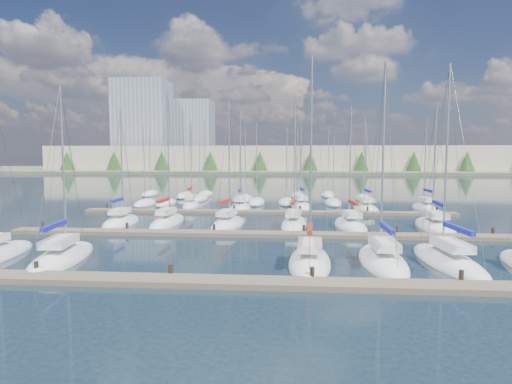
# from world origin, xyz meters

# --- Properties ---
(ground) EXTENTS (400.00, 400.00, 0.00)m
(ground) POSITION_xyz_m (0.00, 60.00, 0.00)
(ground) COLOR #1A2934
(ground) RESTS_ON ground
(dock_near) EXTENTS (44.00, 1.93, 1.10)m
(dock_near) POSITION_xyz_m (0.00, 2.01, 0.15)
(dock_near) COLOR #6B5E4C
(dock_near) RESTS_ON ground
(dock_mid) EXTENTS (44.00, 1.93, 1.10)m
(dock_mid) POSITION_xyz_m (0.00, 16.01, 0.15)
(dock_mid) COLOR #6B5E4C
(dock_mid) RESTS_ON ground
(dock_far) EXTENTS (44.00, 1.93, 1.10)m
(dock_far) POSITION_xyz_m (0.00, 30.01, 0.15)
(dock_far) COLOR #6B5E4C
(dock_far) RESTS_ON ground
(sailboat_l) EXTENTS (3.31, 8.30, 12.37)m
(sailboat_l) POSITION_xyz_m (8.63, 21.10, 0.18)
(sailboat_l) COLOR white
(sailboat_l) RESTS_ON ground
(sailboat_k) EXTENTS (3.16, 9.12, 13.57)m
(sailboat_k) POSITION_xyz_m (3.17, 21.29, 0.19)
(sailboat_k) COLOR white
(sailboat_k) RESTS_ON ground
(sailboat_e) EXTENTS (2.93, 8.73, 13.75)m
(sailboat_e) POSITION_xyz_m (8.77, 7.32, 0.18)
(sailboat_e) COLOR white
(sailboat_e) RESTS_ON ground
(sailboat_m) EXTENTS (3.27, 9.35, 12.76)m
(sailboat_m) POSITION_xyz_m (16.56, 21.10, 0.17)
(sailboat_m) COLOR white
(sailboat_m) RESTS_ON ground
(sailboat_f) EXTENTS (3.42, 9.80, 13.61)m
(sailboat_f) POSITION_xyz_m (12.95, 7.51, 0.18)
(sailboat_f) COLOR white
(sailboat_f) RESTS_ON ground
(sailboat_o) EXTENTS (2.97, 7.18, 13.35)m
(sailboat_o) POSITION_xyz_m (-3.58, 33.80, 0.19)
(sailboat_o) COLOR white
(sailboat_o) RESTS_ON ground
(sailboat_p) EXTENTS (3.30, 7.64, 12.72)m
(sailboat_p) POSITION_xyz_m (4.25, 35.94, 0.19)
(sailboat_p) COLOR white
(sailboat_p) RESTS_ON ground
(sailboat_q) EXTENTS (3.10, 7.73, 11.18)m
(sailboat_q) POSITION_xyz_m (12.38, 34.11, 0.17)
(sailboat_q) COLOR white
(sailboat_q) RESTS_ON ground
(sailboat_i) EXTENTS (2.65, 8.76, 14.19)m
(sailboat_i) POSITION_xyz_m (-9.64, 21.68, 0.19)
(sailboat_i) COLOR white
(sailboat_i) RESTS_ON ground
(sailboat_j) EXTENTS (3.67, 7.97, 13.01)m
(sailboat_j) POSITION_xyz_m (-3.34, 20.96, 0.18)
(sailboat_j) COLOR white
(sailboat_j) RESTS_ON ground
(sailboat_r) EXTENTS (2.49, 7.50, 12.35)m
(sailboat_r) POSITION_xyz_m (19.94, 34.94, 0.19)
(sailboat_r) COLOR white
(sailboat_r) RESTS_ON ground
(sailboat_h) EXTENTS (2.90, 7.28, 12.33)m
(sailboat_h) POSITION_xyz_m (-14.32, 21.24, 0.18)
(sailboat_h) COLOR white
(sailboat_h) RESTS_ON ground
(sailboat_d) EXTENTS (3.15, 8.77, 14.06)m
(sailboat_d) POSITION_xyz_m (4.04, 6.72, 0.18)
(sailboat_d) COLOR white
(sailboat_d) RESTS_ON ground
(sailboat_b) EXTENTS (3.96, 9.29, 12.37)m
(sailboat_b) POSITION_xyz_m (-12.44, 6.55, 0.17)
(sailboat_b) COLOR white
(sailboat_b) RESTS_ON ground
(sailboat_n) EXTENTS (2.54, 6.88, 12.47)m
(sailboat_n) POSITION_xyz_m (-10.42, 35.46, 0.20)
(sailboat_n) COLOR white
(sailboat_n) RESTS_ON ground
(distant_boats) EXTENTS (36.93, 20.75, 13.30)m
(distant_boats) POSITION_xyz_m (-4.34, 43.76, 0.29)
(distant_boats) COLOR #9EA0A5
(distant_boats) RESTS_ON ground
(shoreline) EXTENTS (400.00, 60.00, 38.00)m
(shoreline) POSITION_xyz_m (-13.29, 149.77, 7.44)
(shoreline) COLOR #666B51
(shoreline) RESTS_ON ground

